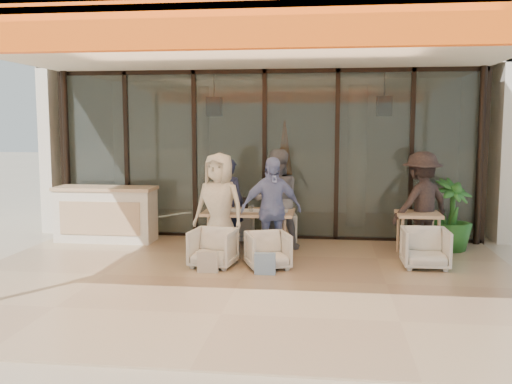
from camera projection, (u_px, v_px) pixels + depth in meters
ground at (241, 281)px, 7.98m from camera, size 70.00×70.00×0.00m
terrace_floor at (241, 280)px, 7.98m from camera, size 8.00×6.00×0.01m
terrace_structure at (237, 41)px, 7.34m from camera, size 8.00×6.00×3.40m
glass_storefront at (265, 155)px, 10.75m from camera, size 8.08×0.10×3.20m
interior_block at (276, 122)px, 12.96m from camera, size 9.05×3.62×3.52m
host_counter at (106, 214)px, 10.54m from camera, size 1.85×0.65×1.04m
dining_table at (249, 214)px, 9.54m from camera, size 1.50×0.90×0.93m
chair_far_left at (234, 224)px, 10.57m from camera, size 0.82×0.80×0.67m
chair_far_right at (279, 226)px, 10.46m from camera, size 0.70×0.67×0.64m
chair_near_left at (213, 246)px, 8.69m from camera, size 0.72×0.68×0.66m
chair_near_right at (268, 249)px, 8.59m from camera, size 0.77×0.75×0.63m
diner_navy at (229, 203)px, 10.02m from camera, size 0.68×0.56×1.60m
diner_grey at (276, 200)px, 9.91m from camera, size 1.00×0.88×1.75m
diner_cream at (219, 207)px, 9.12m from camera, size 0.97×0.76×1.73m
diner_periwinkle at (271, 210)px, 9.02m from camera, size 1.06×0.73×1.68m
tote_bag_cream at (208, 263)px, 8.32m from camera, size 0.30×0.10×0.34m
tote_bag_blue at (265, 265)px, 8.22m from camera, size 0.30×0.10×0.34m
side_table at (418, 219)px, 9.32m from camera, size 0.70×0.70×0.74m
side_chair at (425, 246)px, 8.62m from camera, size 0.67×0.63×0.69m
standing_woman at (421, 203)px, 9.51m from camera, size 1.29×1.17×1.74m
potted_palm at (451, 216)px, 9.75m from camera, size 0.99×0.99×1.26m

